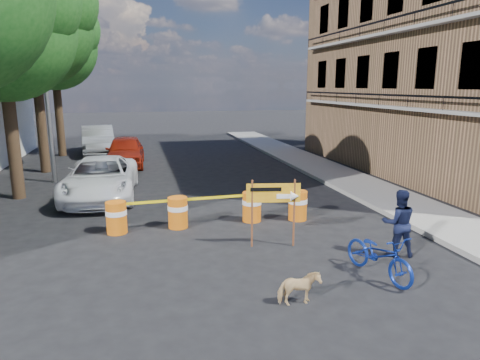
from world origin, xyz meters
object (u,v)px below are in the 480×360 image
barrel_mid_right (252,206)px  sedan_silver (98,140)px  barrel_far_left (116,217)px  barrel_mid_left (178,212)px  pedestrian (399,223)px  suv_white (101,178)px  dog (299,288)px  bicycle (380,235)px  sedan_red (125,151)px  detour_sign (280,198)px  barrel_far_right (298,205)px

barrel_mid_right → sedan_silver: (-5.56, 15.04, 0.36)m
barrel_far_left → barrel_mid_left: bearing=2.8°
pedestrian → suv_white: (-7.33, 7.37, -0.09)m
dog → sedan_silver: size_ratio=0.15×
pedestrian → bicycle: bicycle is taller
barrel_mid_right → barrel_far_left: bearing=-177.6°
dog → pedestrian: bearing=-62.3°
dog → sedan_red: size_ratio=0.17×
barrel_mid_left → dog: (1.75, -5.04, -0.14)m
barrel_mid_right → dog: 5.14m
barrel_mid_right → detour_sign: size_ratio=0.52×
detour_sign → dog: (-0.61, -2.94, -0.94)m
barrel_mid_left → dog: size_ratio=1.15×
pedestrian → barrel_far_right: bearing=-51.1°
barrel_mid_right → suv_white: bearing=139.5°
barrel_mid_left → sedan_silver: bearing=102.4°
barrel_mid_left → suv_white: suv_white is taller
pedestrian → dog: size_ratio=2.10×
barrel_far_right → suv_white: size_ratio=0.17×
barrel_far_right → detour_sign: 2.48m
bicycle → sedan_silver: size_ratio=0.37×
suv_white → dog: bearing=-62.7°
pedestrian → barrel_mid_right: bearing=-34.8°
barrel_far_left → sedan_silver: bearing=96.1°
barrel_mid_left → pedestrian: (4.93, -3.33, 0.35)m
barrel_mid_right → bicycle: bicycle is taller
barrel_mid_right → barrel_far_right: bearing=-7.9°
barrel_mid_left → suv_white: 4.70m
barrel_mid_left → bicycle: 5.79m
bicycle → dog: bearing=-173.7°
dog → suv_white: size_ratio=0.15×
dog → sedan_silver: (-5.09, 20.16, 0.51)m
barrel_far_left → sedan_red: 10.51m
sedan_silver → dog: bearing=-81.7°
barrel_mid_right → sedan_red: 11.05m
bicycle → suv_white: bearing=113.7°
barrel_mid_right → dog: barrel_mid_right is taller
suv_white → sedan_silver: 11.12m
barrel_far_left → bicycle: 6.99m
barrel_far_right → detour_sign: size_ratio=0.52×
barrel_mid_left → sedan_red: sedan_red is taller
barrel_mid_right → pedestrian: bearing=-51.6°
barrel_far_right → barrel_far_left: bearing=179.7°
barrel_far_right → bicycle: (0.23, -4.18, 0.48)m
barrel_mid_right → detour_sign: bearing=-86.4°
pedestrian → suv_white: 10.40m
dog → sedan_silver: bearing=13.7°
barrel_mid_right → sedan_silver: size_ratio=0.18×
barrel_far_left → dog: size_ratio=1.15×
dog → barrel_mid_left: bearing=18.7°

